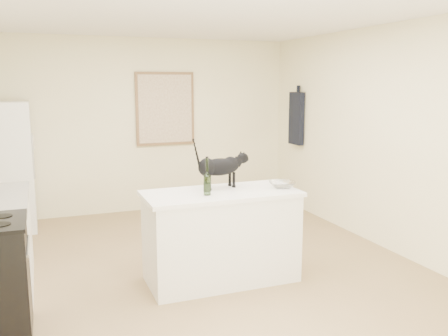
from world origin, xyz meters
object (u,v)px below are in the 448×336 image
fridge (5,167)px  black_cat (219,169)px  wine_bottle (207,178)px  glass_bowl (282,185)px

fridge → black_cat: size_ratio=3.11×
wine_bottle → glass_bowl: size_ratio=1.22×
wine_bottle → glass_bowl: wine_bottle is taller
fridge → glass_bowl: 3.75m
black_cat → wine_bottle: bearing=-138.8°
wine_bottle → fridge: bearing=125.4°
glass_bowl → black_cat: bearing=159.7°
glass_bowl → wine_bottle: bearing=-178.3°
fridge → black_cat: 3.19m
black_cat → glass_bowl: (0.59, -0.22, -0.16)m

